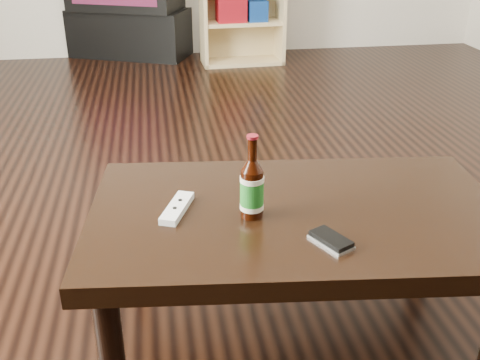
{
  "coord_description": "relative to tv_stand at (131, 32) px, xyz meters",
  "views": [
    {
      "loc": [
        -0.3,
        -1.74,
        1.11
      ],
      "look_at": [
        -0.11,
        -0.51,
        0.51
      ],
      "focal_mm": 42.0,
      "sensor_mm": 36.0,
      "label": 1
    }
  ],
  "objects": [
    {
      "name": "coffee_table",
      "position": [
        0.5,
        -3.51,
        0.16
      ],
      "size": [
        1.13,
        0.74,
        0.4
      ],
      "rotation": [
        0.0,
        0.0,
        -0.1
      ],
      "color": "black",
      "rests_on": "floor"
    },
    {
      "name": "floor",
      "position": [
        0.46,
        -3.02,
        -0.19
      ],
      "size": [
        5.0,
        6.0,
        0.01
      ],
      "primitive_type": "cube",
      "color": "black",
      "rests_on": "ground"
    },
    {
      "name": "phone",
      "position": [
        0.54,
        -3.69,
        0.22
      ],
      "size": [
        0.1,
        0.12,
        0.02
      ],
      "rotation": [
        0.0,
        0.0,
        0.47
      ],
      "color": "#BDBDC0",
      "rests_on": "coffee_table"
    },
    {
      "name": "remote",
      "position": [
        0.19,
        -3.48,
        0.23
      ],
      "size": [
        0.1,
        0.16,
        0.02
      ],
      "rotation": [
        0.0,
        0.0,
        -0.38
      ],
      "color": "silver",
      "rests_on": "coffee_table"
    },
    {
      "name": "beer_bottle",
      "position": [
        0.38,
        -3.53,
        0.29
      ],
      "size": [
        0.06,
        0.06,
        0.22
      ],
      "rotation": [
        0.0,
        0.0,
        -0.0
      ],
      "color": "black",
      "rests_on": "coffee_table"
    },
    {
      "name": "tv_stand",
      "position": [
        0.0,
        0.0,
        0.0
      ],
      "size": [
        1.05,
        0.8,
        0.37
      ],
      "primitive_type": "cube",
      "rotation": [
        0.0,
        0.0,
        -0.4
      ],
      "color": "black",
      "rests_on": "floor"
    }
  ]
}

